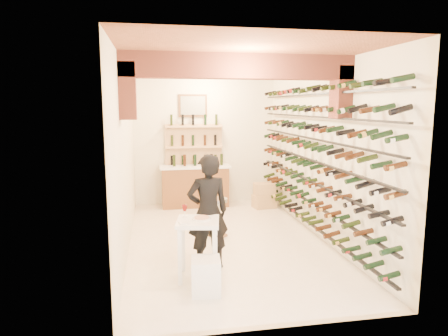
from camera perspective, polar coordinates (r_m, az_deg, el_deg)
name	(u,v)px	position (r m, az deg, el deg)	size (l,w,h in m)	color
ground	(227,240)	(7.49, 0.41, -10.23)	(6.00, 6.00, 0.00)	white
room_shell	(230,117)	(6.83, 0.83, 7.19)	(3.52, 6.02, 3.21)	#ECE6CD
wine_rack	(308,155)	(7.57, 11.90, 1.83)	(0.32, 5.70, 2.56)	black
back_counter	(195,185)	(9.85, -4.13, -2.39)	(1.70, 0.62, 1.29)	brown
back_shelving	(194,158)	(9.98, -4.31, 1.45)	(1.40, 0.31, 2.73)	tan
tasting_table	(198,230)	(5.75, -3.74, -8.83)	(0.68, 0.68, 1.04)	white
white_stool	(206,276)	(5.46, -2.59, -15.08)	(0.38, 0.38, 0.47)	white
person	(208,212)	(6.06, -2.31, -6.23)	(0.64, 0.42, 1.75)	black
chrome_barstool	(218,215)	(7.56, -0.89, -6.65)	(0.38, 0.38, 0.74)	silver
crate_lower	(264,201)	(9.80, 5.73, -4.72)	(0.53, 0.37, 0.32)	tan
crate_upper	(264,189)	(9.74, 5.75, -3.00)	(0.49, 0.34, 0.28)	tan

